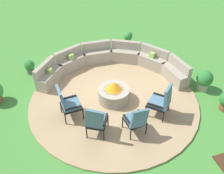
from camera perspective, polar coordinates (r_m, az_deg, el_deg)
The scene contains 11 objects.
ground_plane at distance 8.79m, azimuth 0.40°, elevation -3.07°, with size 24.00×24.00×0.00m, color #478C38.
patio_circle at distance 8.77m, azimuth 0.40°, elevation -2.92°, with size 5.60×5.60×0.06m, color tan.
fire_pit at distance 8.57m, azimuth 0.41°, elevation -1.34°, with size 1.04×1.04×0.73m.
curved_stone_bench at distance 9.97m, azimuth -0.05°, elevation 5.34°, with size 5.16×2.95×0.82m.
lounge_chair_front_left at distance 7.89m, azimuth -9.69°, elevation -3.35°, with size 0.69×0.64×1.15m.
lounge_chair_front_right at distance 7.28m, azimuth -3.44°, elevation -7.29°, with size 0.75×0.80×1.11m.
lounge_chair_back_left at distance 7.36m, azimuth 5.30°, elevation -7.08°, with size 0.61×0.62×1.03m.
lounge_chair_back_right at distance 8.00m, azimuth 10.78°, elevation -2.97°, with size 0.85×0.86×1.13m.
potted_plant_0 at distance 10.38m, azimuth -17.51°, elevation 4.32°, with size 0.39×0.39×0.56m.
potted_plant_2 at distance 11.97m, azimuth 3.52°, elevation 10.88°, with size 0.40×0.40×0.56m.
potted_plant_3 at distance 9.57m, azimuth 19.50°, elevation 1.50°, with size 0.57×0.57×0.76m.
Camera 1 is at (-2.06, -6.27, 5.81)m, focal length 41.96 mm.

